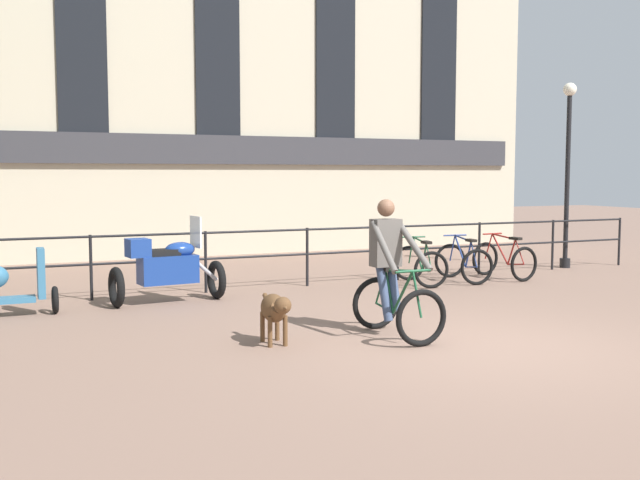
# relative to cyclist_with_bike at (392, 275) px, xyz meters

# --- Properties ---
(ground_plane) EXTENTS (60.00, 60.00, 0.00)m
(ground_plane) POSITION_rel_cyclist_with_bike_xyz_m (0.66, -0.97, -0.76)
(ground_plane) COLOR #846656
(canal_railing) EXTENTS (15.05, 0.05, 1.05)m
(canal_railing) POSITION_rel_cyclist_with_bike_xyz_m (0.66, 4.23, -0.05)
(canal_railing) COLOR black
(canal_railing) RESTS_ON ground_plane
(building_facade) EXTENTS (18.00, 0.72, 10.58)m
(building_facade) POSITION_rel_cyclist_with_bike_xyz_m (0.66, 10.02, 4.50)
(building_facade) COLOR #BCB299
(building_facade) RESTS_ON ground_plane
(cyclist_with_bike) EXTENTS (0.68, 1.17, 1.70)m
(cyclist_with_bike) POSITION_rel_cyclist_with_bike_xyz_m (0.00, 0.00, 0.00)
(cyclist_with_bike) COLOR black
(cyclist_with_bike) RESTS_ON ground_plane
(dog) EXTENTS (0.32, 0.91, 0.62)m
(dog) POSITION_rel_cyclist_with_bike_xyz_m (-1.52, 0.10, -0.34)
(dog) COLOR brown
(dog) RESTS_ON ground_plane
(parked_motorcycle) EXTENTS (1.80, 0.80, 1.35)m
(parked_motorcycle) POSITION_rel_cyclist_with_bike_xyz_m (-2.04, 3.47, -0.20)
(parked_motorcycle) COLOR black
(parked_motorcycle) RESTS_ON ground_plane
(parked_bicycle_near_lamp) EXTENTS (0.83, 1.20, 0.86)m
(parked_bicycle_near_lamp) POSITION_rel_cyclist_with_bike_xyz_m (2.62, 3.57, -0.41)
(parked_bicycle_near_lamp) COLOR black
(parked_bicycle_near_lamp) RESTS_ON ground_plane
(parked_bicycle_mid_left) EXTENTS (0.79, 1.18, 0.86)m
(parked_bicycle_mid_left) POSITION_rel_cyclist_with_bike_xyz_m (3.57, 3.57, -0.41)
(parked_bicycle_mid_left) COLOR black
(parked_bicycle_mid_left) RESTS_ON ground_plane
(parked_bicycle_mid_right) EXTENTS (0.77, 1.17, 0.86)m
(parked_bicycle_mid_right) POSITION_rel_cyclist_with_bike_xyz_m (4.52, 3.57, -0.41)
(parked_bicycle_mid_right) COLOR black
(parked_bicycle_mid_right) RESTS_ON ground_plane
(parked_scooter) EXTENTS (1.28, 0.41, 0.96)m
(parked_scooter) POSITION_rel_cyclist_with_bike_xyz_m (-4.36, 3.27, -0.30)
(parked_scooter) COLOR black
(parked_scooter) RESTS_ON ground_plane
(street_lamp) EXTENTS (0.28, 0.28, 3.93)m
(street_lamp) POSITION_rel_cyclist_with_bike_xyz_m (6.77, 4.38, 1.46)
(street_lamp) COLOR black
(street_lamp) RESTS_ON ground_plane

